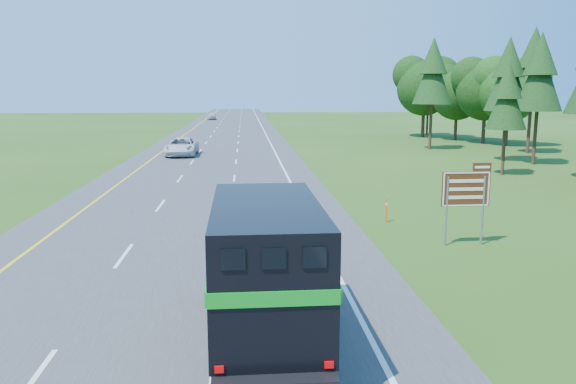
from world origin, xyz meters
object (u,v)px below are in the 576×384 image
at_px(far_car, 212,116).
at_px(exit_sign, 467,192).
at_px(white_suv, 182,147).
at_px(horse_truck, 265,263).

distance_m(far_car, exit_sign, 98.63).
xyz_separation_m(far_car, exit_sign, (15.09, -97.46, 1.30)).
height_order(far_car, exit_sign, exit_sign).
distance_m(white_suv, far_car, 65.92).
relative_size(white_suv, far_car, 1.35).
bearing_deg(white_suv, exit_sign, -65.59).
bearing_deg(exit_sign, horse_truck, -137.02).
bearing_deg(exit_sign, far_car, 98.08).
bearing_deg(far_car, horse_truck, -88.31).
relative_size(horse_truck, exit_sign, 2.40).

